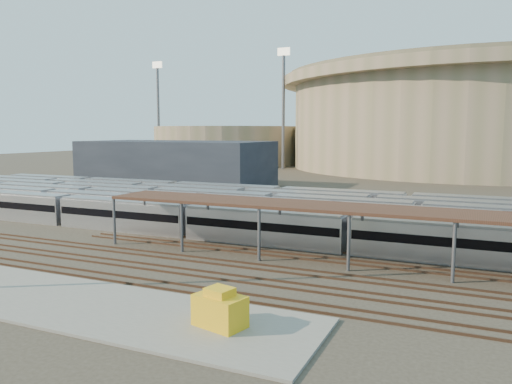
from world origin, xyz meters
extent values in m
plane|color=#383026|center=(0.00, 0.00, 0.00)|extent=(420.00, 420.00, 0.00)
cube|color=gray|center=(-5.00, -15.00, 0.10)|extent=(50.00, 9.00, 0.20)
cube|color=silver|center=(-2.67, 8.00, 1.80)|extent=(112.00, 2.90, 3.60)
cube|color=silver|center=(9.16, 12.20, 1.80)|extent=(112.00, 2.90, 3.60)
cube|color=silver|center=(-6.64, 16.40, 1.80)|extent=(112.00, 2.90, 3.60)
cube|color=silver|center=(2.67, 20.60, 1.80)|extent=(112.00, 2.90, 3.60)
cube|color=silver|center=(-3.47, 24.80, 1.80)|extent=(112.00, 2.90, 3.60)
cube|color=silver|center=(0.51, 29.00, 1.80)|extent=(112.00, 2.90, 3.60)
cylinder|color=#5A5A5F|center=(-8.00, 1.30, 2.50)|extent=(0.30, 0.30, 5.00)
cylinder|color=#5A5A5F|center=(-8.00, 6.70, 2.50)|extent=(0.30, 0.30, 5.00)
cylinder|color=#5A5A5F|center=(0.57, 1.30, 2.50)|extent=(0.30, 0.30, 5.00)
cylinder|color=#5A5A5F|center=(0.57, 6.70, 2.50)|extent=(0.30, 0.30, 5.00)
cylinder|color=#5A5A5F|center=(9.14, 1.30, 2.50)|extent=(0.30, 0.30, 5.00)
cylinder|color=#5A5A5F|center=(9.14, 6.70, 2.50)|extent=(0.30, 0.30, 5.00)
cylinder|color=#5A5A5F|center=(17.71, 1.30, 2.50)|extent=(0.30, 0.30, 5.00)
cylinder|color=#5A5A5F|center=(17.71, 6.70, 2.50)|extent=(0.30, 0.30, 5.00)
cylinder|color=#5A5A5F|center=(26.29, 1.30, 2.50)|extent=(0.30, 0.30, 5.00)
cylinder|color=#5A5A5F|center=(26.29, 6.70, 2.50)|extent=(0.30, 0.30, 5.00)
cube|color=#372316|center=(22.00, 4.00, 5.15)|extent=(60.00, 6.00, 0.30)
cube|color=#4C3323|center=(0.00, -1.75, 0.09)|extent=(170.00, 0.12, 0.18)
cube|color=#4C3323|center=(0.00, -0.25, 0.09)|extent=(170.00, 0.12, 0.18)
cube|color=#4C3323|center=(0.00, -5.75, 0.09)|extent=(170.00, 0.12, 0.18)
cube|color=#4C3323|center=(0.00, -4.25, 0.09)|extent=(170.00, 0.12, 0.18)
cube|color=#4C3323|center=(0.00, -9.75, 0.09)|extent=(170.00, 0.12, 0.18)
cube|color=#4C3323|center=(0.00, -8.25, 0.09)|extent=(170.00, 0.12, 0.18)
cylinder|color=gray|center=(25.00, 140.00, 14.00)|extent=(116.00, 116.00, 28.00)
cylinder|color=gray|center=(25.00, 140.00, 29.50)|extent=(124.00, 124.00, 3.00)
cylinder|color=#676049|center=(25.00, 140.00, 31.75)|extent=(120.00, 120.00, 1.50)
cylinder|color=gray|center=(-60.00, 130.00, 7.00)|extent=(56.00, 56.00, 14.00)
cube|color=#1E232D|center=(-35.00, 55.00, 5.00)|extent=(42.00, 20.00, 10.00)
cylinder|color=#5A5A5F|center=(-30.00, 110.00, 18.00)|extent=(1.00, 1.00, 36.00)
cube|color=#FFF2CC|center=(-30.00, 110.00, 37.20)|extent=(4.00, 0.60, 2.40)
cylinder|color=#5A5A5F|center=(-85.00, 120.00, 18.00)|extent=(1.00, 1.00, 36.00)
cube|color=#FFF2CC|center=(-85.00, 120.00, 37.20)|extent=(4.00, 0.60, 2.40)
cylinder|color=#5A5A5F|center=(-10.00, 160.00, 18.00)|extent=(1.00, 1.00, 36.00)
cube|color=#FFF2CC|center=(-10.00, 160.00, 37.20)|extent=(4.00, 0.60, 2.40)
cube|color=gold|center=(13.56, -14.84, 1.18)|extent=(3.52, 2.67, 1.96)
camera|label=1|loc=(27.69, -41.06, 12.22)|focal=35.00mm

